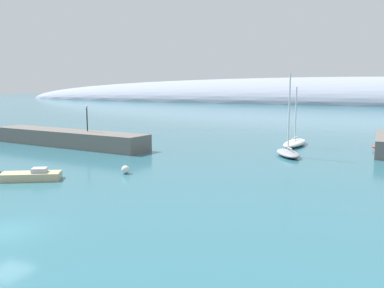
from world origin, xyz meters
TOP-DOWN VIEW (x-y plane):
  - water at (0.00, 0.00)m, footprint 600.00×600.00m
  - breakwater_rocks at (-20.38, 28.96)m, footprint 26.48×7.27m
  - distant_ridge at (8.27, 192.42)m, footprint 387.47×59.56m
  - sailboat_white_near_shore at (8.89, 41.65)m, footprint 2.97×8.11m
  - sailboat_grey_mid_mooring at (9.73, 32.71)m, footprint 4.67×6.13m
  - motorboat_sand_foreground at (-8.77, 10.66)m, footprint 5.44×4.30m
  - mooring_buoy_white at (-2.51, 16.41)m, footprint 0.79×0.79m
  - harbor_lamp_post at (-16.99, 29.22)m, footprint 0.36×0.36m

SIDE VIEW (x-z plane):
  - water at x=0.00m, z-range 0.00..0.00m
  - distant_ridge at x=8.27m, z-range -12.27..12.27m
  - motorboat_sand_foreground at x=-8.77m, z-range -0.16..0.92m
  - mooring_buoy_white at x=-2.51m, z-range 0.00..0.79m
  - sailboat_white_near_shore at x=8.89m, z-range -3.61..4.60m
  - sailboat_grey_mid_mooring at x=9.73m, z-range -4.41..5.46m
  - breakwater_rocks at x=-20.38m, z-range 0.00..2.16m
  - harbor_lamp_post at x=-16.99m, z-range 2.63..6.20m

